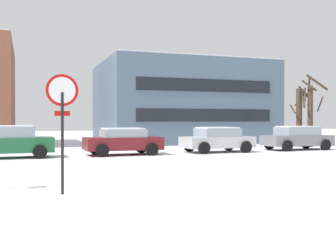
% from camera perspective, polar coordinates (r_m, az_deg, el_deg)
% --- Properties ---
extents(ground_plane, '(120.00, 120.00, 0.00)m').
position_cam_1_polar(ground_plane, '(12.73, -11.43, -7.16)').
color(ground_plane, white).
extents(road_surface, '(80.00, 8.29, 0.00)m').
position_cam_1_polar(road_surface, '(15.83, -12.95, -5.61)').
color(road_surface, silver).
rests_on(road_surface, ground).
extents(stop_sign, '(0.76, 0.09, 2.85)m').
position_cam_1_polar(stop_sign, '(10.10, -14.36, 2.15)').
color(stop_sign, black).
rests_on(stop_sign, ground).
extents(parked_car_green, '(3.87, 2.07, 1.53)m').
position_cam_1_polar(parked_car_green, '(20.68, -20.81, -2.02)').
color(parked_car_green, '#1E6038').
rests_on(parked_car_green, ground).
extents(parked_car_maroon, '(3.92, 2.14, 1.38)m').
position_cam_1_polar(parked_car_maroon, '(21.23, -6.23, -2.06)').
color(parked_car_maroon, maroon).
rests_on(parked_car_maroon, ground).
extents(parked_car_silver, '(3.93, 2.21, 1.39)m').
position_cam_1_polar(parked_car_silver, '(23.09, 6.78, -1.83)').
color(parked_car_silver, silver).
rests_on(parked_car_silver, ground).
extents(parked_car_gray, '(4.23, 2.06, 1.43)m').
position_cam_1_polar(parked_car_gray, '(25.95, 17.35, -1.55)').
color(parked_car_gray, slate).
rests_on(parked_car_gray, ground).
extents(tree_far_right, '(1.56, 1.60, 4.66)m').
position_cam_1_polar(tree_far_right, '(29.38, 17.66, 1.43)').
color(tree_far_right, '#423326').
rests_on(tree_far_right, ground).
extents(tree_far_left, '(1.77, 1.60, 4.74)m').
position_cam_1_polar(tree_far_left, '(29.03, 19.01, 1.92)').
color(tree_far_left, '#423326').
rests_on(tree_far_left, ground).
extents(building_far_right, '(13.03, 10.53, 6.51)m').
position_cam_1_polar(building_far_right, '(34.60, 1.74, 3.23)').
color(building_far_right, slate).
rests_on(building_far_right, ground).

